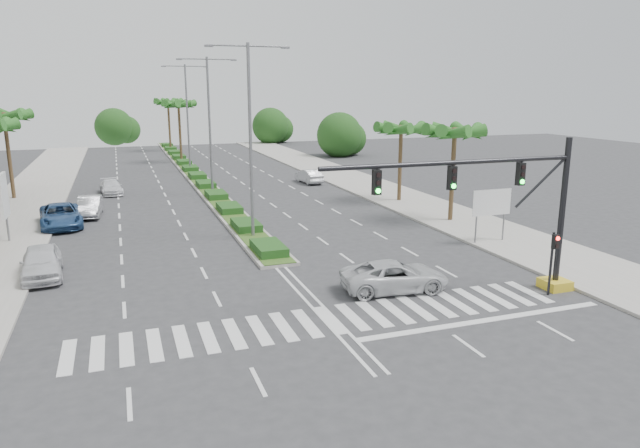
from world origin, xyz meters
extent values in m
plane|color=#333335|center=(0.00, 0.00, 0.00)|extent=(160.00, 160.00, 0.00)
cube|color=gray|center=(15.20, 20.00, 0.07)|extent=(6.00, 120.00, 0.15)
cube|color=gray|center=(-15.20, 20.00, 0.07)|extent=(6.00, 120.00, 0.15)
cube|color=gray|center=(0.00, 45.00, 0.10)|extent=(2.20, 75.00, 0.20)
cube|color=#314E1A|center=(0.00, 45.00, 0.22)|extent=(1.80, 75.00, 0.04)
cube|color=gold|center=(11.50, 0.00, 0.23)|extent=(1.20, 1.20, 0.45)
cylinder|color=black|center=(11.50, 0.00, 3.70)|extent=(0.28, 0.28, 7.00)
cylinder|color=black|center=(5.50, 0.00, 6.30)|extent=(12.00, 0.20, 0.20)
cylinder|color=black|center=(10.10, 0.00, 5.20)|extent=(2.53, 0.12, 2.15)
cube|color=black|center=(9.00, 0.00, 5.65)|extent=(0.32, 0.24, 1.00)
cylinder|color=#19E533|center=(9.00, -0.14, 5.33)|extent=(0.20, 0.06, 0.20)
cube|color=black|center=(5.50, 0.00, 5.65)|extent=(0.32, 0.24, 1.00)
cylinder|color=#19E533|center=(5.50, -0.14, 5.33)|extent=(0.20, 0.06, 0.20)
cube|color=black|center=(2.00, 0.00, 5.65)|extent=(0.32, 0.24, 1.00)
cylinder|color=#19E533|center=(2.00, -0.14, 5.33)|extent=(0.20, 0.06, 0.20)
cylinder|color=black|center=(10.60, -0.60, 1.50)|extent=(0.12, 0.12, 3.00)
cube|color=black|center=(10.60, -0.75, 2.60)|extent=(0.28, 0.22, 0.65)
cylinder|color=red|center=(10.60, -0.88, 2.78)|extent=(0.18, 0.05, 0.18)
cylinder|color=slate|center=(12.50, 8.00, 1.40)|extent=(0.10, 0.10, 2.80)
cylinder|color=slate|center=(14.50, 8.00, 1.40)|extent=(0.10, 0.10, 2.80)
cube|color=#0C6638|center=(13.50, 8.00, 2.60)|extent=(2.60, 0.08, 1.50)
cube|color=white|center=(13.50, 7.95, 2.60)|extent=(2.70, 0.02, 1.60)
cylinder|color=slate|center=(-14.50, 18.00, 1.40)|extent=(0.12, 0.12, 2.80)
cube|color=white|center=(-14.50, 18.00, 3.00)|extent=(0.18, 2.10, 2.70)
cube|color=#D8594C|center=(-14.50, 18.00, 3.00)|extent=(0.12, 2.00, 2.60)
cone|color=#2D6B21|center=(-15.40, 26.00, 6.60)|extent=(0.90, 3.62, 1.50)
cylinder|color=brown|center=(-16.50, 34.00, 3.60)|extent=(0.32, 0.32, 7.20)
sphere|color=brown|center=(-16.50, 34.00, 7.10)|extent=(0.70, 0.70, 0.70)
cone|color=#2D6B21|center=(-15.40, 34.00, 7.00)|extent=(0.90, 3.62, 1.50)
cone|color=#2D6B21|center=(-15.81, 34.86, 7.00)|extent=(3.39, 2.96, 1.50)
cone|color=#2D6B21|center=(-16.74, 35.07, 7.00)|extent=(3.73, 1.68, 1.50)
cone|color=#2D6B21|center=(-15.81, 33.14, 7.00)|extent=(3.39, 2.96, 1.50)
cylinder|color=brown|center=(14.50, 14.00, 3.25)|extent=(0.32, 0.32, 6.50)
sphere|color=brown|center=(14.50, 14.00, 6.40)|extent=(0.70, 0.70, 0.70)
cone|color=#2D6B21|center=(15.60, 14.00, 6.30)|extent=(0.90, 3.62, 1.50)
cone|color=#2D6B21|center=(15.19, 14.86, 6.30)|extent=(3.39, 2.96, 1.50)
cone|color=#2D6B21|center=(14.26, 15.07, 6.30)|extent=(3.73, 1.68, 1.50)
cone|color=#2D6B21|center=(13.51, 14.48, 6.30)|extent=(2.38, 3.65, 1.50)
cone|color=#2D6B21|center=(13.51, 13.52, 6.30)|extent=(2.38, 3.65, 1.50)
cone|color=#2D6B21|center=(14.26, 12.93, 6.30)|extent=(3.73, 1.68, 1.50)
cone|color=#2D6B21|center=(15.19, 13.14, 6.30)|extent=(3.39, 2.96, 1.50)
cylinder|color=brown|center=(14.50, 22.00, 3.10)|extent=(0.32, 0.32, 6.20)
sphere|color=brown|center=(14.50, 22.00, 6.10)|extent=(0.70, 0.70, 0.70)
cone|color=#2D6B21|center=(15.60, 22.00, 6.00)|extent=(0.90, 3.62, 1.50)
cone|color=#2D6B21|center=(15.19, 22.86, 6.00)|extent=(3.39, 2.96, 1.50)
cone|color=#2D6B21|center=(14.26, 23.07, 6.00)|extent=(3.73, 1.68, 1.50)
cone|color=#2D6B21|center=(13.51, 22.48, 6.00)|extent=(2.38, 3.65, 1.50)
cone|color=#2D6B21|center=(13.51, 21.52, 6.00)|extent=(2.38, 3.65, 1.50)
cone|color=#2D6B21|center=(14.26, 20.93, 6.00)|extent=(3.73, 1.68, 1.50)
cone|color=#2D6B21|center=(15.19, 21.14, 6.00)|extent=(3.39, 2.96, 1.50)
cylinder|color=brown|center=(0.00, 55.00, 3.75)|extent=(0.32, 0.32, 7.50)
sphere|color=brown|center=(0.00, 55.00, 7.40)|extent=(0.70, 0.70, 0.70)
cone|color=#2D6B21|center=(1.10, 55.00, 7.30)|extent=(0.90, 3.62, 1.50)
cone|color=#2D6B21|center=(0.69, 55.86, 7.30)|extent=(3.39, 2.96, 1.50)
cone|color=#2D6B21|center=(-0.24, 56.07, 7.30)|extent=(3.73, 1.68, 1.50)
cone|color=#2D6B21|center=(-0.99, 55.48, 7.30)|extent=(2.38, 3.65, 1.50)
cone|color=#2D6B21|center=(-0.99, 54.52, 7.30)|extent=(2.38, 3.65, 1.50)
cone|color=#2D6B21|center=(-0.24, 53.93, 7.30)|extent=(3.73, 1.68, 1.50)
cone|color=#2D6B21|center=(0.69, 54.14, 7.30)|extent=(3.39, 2.96, 1.50)
cylinder|color=brown|center=(0.00, 70.00, 3.75)|extent=(0.32, 0.32, 7.50)
sphere|color=brown|center=(0.00, 70.00, 7.40)|extent=(0.70, 0.70, 0.70)
cone|color=#2D6B21|center=(1.10, 70.00, 7.30)|extent=(0.90, 3.62, 1.50)
cone|color=#2D6B21|center=(0.69, 70.86, 7.30)|extent=(3.39, 2.96, 1.50)
cone|color=#2D6B21|center=(-0.24, 71.07, 7.30)|extent=(3.73, 1.68, 1.50)
cone|color=#2D6B21|center=(-0.99, 70.48, 7.30)|extent=(2.38, 3.65, 1.50)
cone|color=#2D6B21|center=(-0.99, 69.52, 7.30)|extent=(2.38, 3.65, 1.50)
cone|color=#2D6B21|center=(-0.24, 68.93, 7.30)|extent=(3.73, 1.68, 1.50)
cone|color=#2D6B21|center=(0.69, 69.14, 7.30)|extent=(3.39, 2.96, 1.50)
cylinder|color=slate|center=(0.00, 14.00, 6.00)|extent=(0.20, 0.20, 12.00)
cylinder|color=slate|center=(-1.20, 14.00, 11.80)|extent=(2.40, 0.10, 0.10)
cylinder|color=slate|center=(1.20, 14.00, 11.80)|extent=(2.40, 0.10, 0.10)
cube|color=slate|center=(-2.30, 14.00, 11.75)|extent=(0.50, 0.25, 0.12)
cube|color=slate|center=(2.30, 14.00, 11.75)|extent=(0.50, 0.25, 0.12)
cylinder|color=slate|center=(0.00, 30.00, 6.00)|extent=(0.20, 0.20, 12.00)
cylinder|color=slate|center=(-1.20, 30.00, 11.80)|extent=(2.40, 0.10, 0.10)
cylinder|color=slate|center=(1.20, 30.00, 11.80)|extent=(2.40, 0.10, 0.10)
cube|color=slate|center=(-2.30, 30.00, 11.75)|extent=(0.50, 0.25, 0.12)
cube|color=slate|center=(2.30, 30.00, 11.75)|extent=(0.50, 0.25, 0.12)
cylinder|color=slate|center=(0.00, 46.00, 6.00)|extent=(0.20, 0.20, 12.00)
cylinder|color=slate|center=(-1.20, 46.00, 11.80)|extent=(2.40, 0.10, 0.10)
cylinder|color=slate|center=(1.20, 46.00, 11.80)|extent=(2.40, 0.10, 0.10)
cube|color=slate|center=(-2.30, 46.00, 11.75)|extent=(0.50, 0.25, 0.12)
cube|color=slate|center=(2.30, 46.00, 11.75)|extent=(0.50, 0.25, 0.12)
imported|color=silver|center=(-11.80, 10.06, 0.81)|extent=(2.26, 4.86, 1.61)
imported|color=#A1A1A5|center=(-10.04, 24.65, 0.75)|extent=(1.89, 4.65, 1.50)
imported|color=#294D7F|center=(-11.80, 21.65, 0.79)|extent=(3.25, 5.95, 1.58)
imported|color=silver|center=(-8.55, 33.97, 0.63)|extent=(2.18, 4.52, 1.27)
imported|color=silver|center=(4.14, 2.35, 0.71)|extent=(5.34, 2.93, 1.42)
imported|color=silver|center=(10.44, 33.95, 0.70)|extent=(1.84, 4.33, 1.39)
camera|label=1|loc=(-7.75, -20.60, 9.30)|focal=32.00mm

